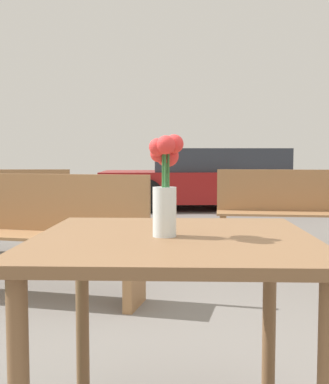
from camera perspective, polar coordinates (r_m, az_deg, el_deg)
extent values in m
cube|color=brown|center=(1.44, 1.13, -5.77)|extent=(0.83, 0.84, 0.03)
cylinder|color=brown|center=(1.92, -9.70, -14.60)|extent=(0.05, 0.05, 0.70)
cylinder|color=brown|center=(1.91, 12.29, -14.70)|extent=(0.05, 0.05, 0.70)
cylinder|color=silver|center=(1.42, 0.00, -2.36)|extent=(0.07, 0.07, 0.15)
cylinder|color=silver|center=(1.42, 0.00, -3.53)|extent=(0.06, 0.06, 0.08)
cylinder|color=#337038|center=(1.41, 0.46, 0.05)|extent=(0.01, 0.01, 0.25)
sphere|color=red|center=(1.41, 1.32, 5.72)|extent=(0.06, 0.06, 0.06)
cylinder|color=#337038|center=(1.43, 0.17, -0.66)|extent=(0.01, 0.01, 0.21)
sphere|color=red|center=(1.45, 0.35, 4.32)|extent=(0.07, 0.07, 0.07)
cylinder|color=#337038|center=(1.42, -0.16, -0.48)|extent=(0.01, 0.01, 0.22)
sphere|color=red|center=(1.43, -0.68, 4.57)|extent=(0.05, 0.05, 0.05)
cylinder|color=#337038|center=(1.41, -0.18, -0.13)|extent=(0.01, 0.01, 0.24)
sphere|color=red|center=(1.39, -0.80, 5.36)|extent=(0.05, 0.05, 0.05)
cylinder|color=#337038|center=(1.39, 0.07, -0.07)|extent=(0.01, 0.01, 0.24)
sphere|color=red|center=(1.37, 0.16, 5.61)|extent=(0.05, 0.05, 0.05)
cube|color=#9E7047|center=(4.67, 15.32, -2.50)|extent=(1.50, 0.48, 0.02)
cube|color=#9E7047|center=(4.81, 15.09, 0.20)|extent=(1.48, 0.16, 0.40)
cube|color=#9E7047|center=(4.65, 6.93, -5.21)|extent=(0.09, 0.33, 0.43)
cube|color=#9E7047|center=(5.03, -11.49, -4.57)|extent=(0.09, 0.33, 0.43)
cube|color=#9E7047|center=(3.44, -17.02, -4.86)|extent=(1.82, 0.70, 0.02)
cube|color=#9E7047|center=(3.55, -15.78, -1.14)|extent=(1.76, 0.39, 0.40)
cube|color=#9E7047|center=(3.15, -3.57, -9.68)|extent=(0.12, 0.33, 0.43)
cube|color=maroon|center=(9.30, 6.35, 0.72)|extent=(4.52, 2.01, 0.57)
cube|color=#2D333D|center=(9.28, 6.38, 3.78)|extent=(2.53, 1.75, 0.42)
cylinder|color=black|center=(10.39, 13.23, 0.31)|extent=(0.61, 0.22, 0.60)
cylinder|color=black|center=(8.80, 15.97, -0.40)|extent=(0.61, 0.22, 0.60)
cylinder|color=black|center=(10.05, -2.08, 0.29)|extent=(0.61, 0.22, 0.60)
cylinder|color=black|center=(8.39, -2.19, -0.45)|extent=(0.61, 0.22, 0.60)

